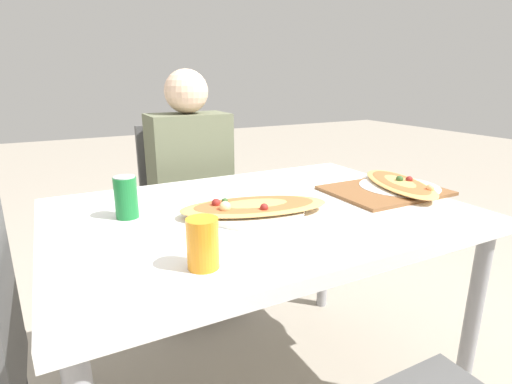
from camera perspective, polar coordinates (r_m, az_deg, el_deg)
dining_table at (r=1.28m, az=0.44°, el=-5.29°), size 1.26×0.89×0.73m
chair_far_seated at (r=2.02m, az=-10.20°, el=-2.25°), size 0.40×0.40×0.90m
person_seated at (r=1.86m, az=-9.35°, el=1.86°), size 0.35×0.24×1.16m
pizza_main at (r=1.21m, az=-0.24°, el=-2.27°), size 0.49×0.30×0.06m
soda_can at (r=1.23m, az=-18.08°, el=-0.72°), size 0.07×0.07×0.12m
drink_glass at (r=0.87m, az=-7.62°, el=-7.30°), size 0.07×0.07×0.11m
serving_tray at (r=1.51m, az=17.90°, el=0.20°), size 0.40×0.30×0.01m
pizza_second at (r=1.56m, az=19.83°, el=0.98°), size 0.30×0.46×0.05m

